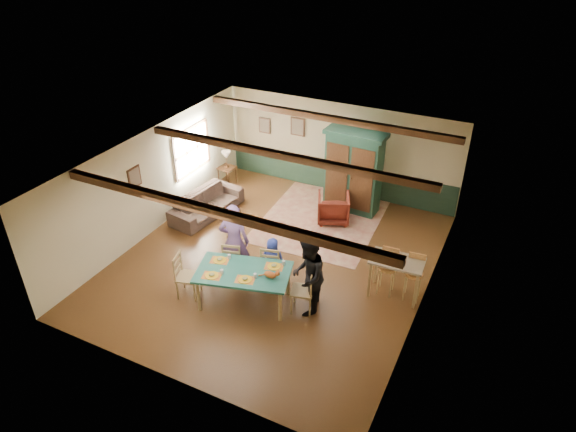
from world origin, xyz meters
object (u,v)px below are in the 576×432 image
at_px(dining_chair_end_left, 188,276).
at_px(bar_stool_right, 413,278).
at_px(dining_table, 244,287).
at_px(armchair, 333,208).
at_px(table_lamp, 226,159).
at_px(armoire, 353,172).
at_px(person_child, 273,260).
at_px(person_woman, 308,276).
at_px(sofa, 207,204).
at_px(dining_chair_far_right, 272,263).
at_px(bar_stool_left, 387,272).
at_px(dining_chair_end_right, 302,290).
at_px(end_table, 227,176).
at_px(cat, 270,274).
at_px(person_man, 234,241).
at_px(counter_table, 395,278).
at_px(dining_chair_far_left, 234,259).

xyz_separation_m(dining_chair_end_left, bar_stool_right, (4.38, 2.02, 0.02)).
bearing_deg(dining_table, armchair, 83.41).
bearing_deg(table_lamp, armoire, 3.70).
relative_size(person_child, armchair, 1.29).
relative_size(person_woman, sofa, 0.80).
bearing_deg(person_woman, bar_stool_right, 109.86).
xyz_separation_m(dining_chair_far_right, bar_stool_right, (2.97, 0.82, 0.02)).
height_order(dining_chair_far_right, table_lamp, table_lamp).
distance_m(dining_table, bar_stool_left, 3.09).
xyz_separation_m(dining_chair_end_right, person_woman, (0.10, 0.03, 0.38)).
relative_size(dining_chair_far_right, end_table, 1.82).
xyz_separation_m(person_woman, bar_stool_left, (1.31, 1.28, -0.35)).
bearing_deg(dining_chair_end_left, sofa, 12.00).
bearing_deg(dining_chair_far_right, armoire, -112.26).
relative_size(dining_chair_end_left, bar_stool_right, 0.96).
distance_m(sofa, bar_stool_right, 6.06).
height_order(cat, sofa, cat).
bearing_deg(armchair, bar_stool_left, 110.14).
bearing_deg(bar_stool_left, person_man, -167.00).
bearing_deg(end_table, counter_table, -25.43).
xyz_separation_m(dining_chair_end_right, table_lamp, (-4.43, 4.17, 0.31)).
height_order(dining_chair_far_left, person_child, person_child).
distance_m(bar_stool_left, bar_stool_right, 0.57).
relative_size(person_woman, cat, 4.58).
height_order(armchair, sofa, armchair).
relative_size(person_man, counter_table, 1.66).
xyz_separation_m(person_man, bar_stool_left, (3.26, 0.92, -0.39)).
relative_size(dining_table, table_lamp, 3.77).
height_order(dining_chair_end_left, armoire, armoire).
height_order(dining_chair_end_right, person_woman, person_woman).
height_order(dining_chair_far_right, sofa, dining_chair_far_right).
bearing_deg(bar_stool_right, dining_chair_end_right, -150.19).
height_order(cat, counter_table, cat).
bearing_deg(person_child, dining_chair_far_right, 90.00).
height_order(dining_table, dining_chair_end_right, dining_chair_end_right).
bearing_deg(dining_chair_far_right, end_table, -61.99).
distance_m(person_man, armchair, 3.45).
distance_m(end_table, bar_stool_left, 6.51).
bearing_deg(person_man, sofa, -58.60).
distance_m(cat, end_table, 5.90).
distance_m(person_woman, bar_stool_left, 1.86).
xyz_separation_m(dining_chair_far_left, end_table, (-2.60, 3.86, -0.23)).
relative_size(person_child, armoire, 0.47).
distance_m(person_man, person_child, 0.95).
xyz_separation_m(dining_table, sofa, (-2.79, 2.73, -0.08)).
bearing_deg(dining_chair_end_right, cat, -80.54).
bearing_deg(dining_chair_far_right, dining_chair_end_left, 24.92).
bearing_deg(sofa, person_child, -112.92).
xyz_separation_m(cat, end_table, (-3.83, 4.45, -0.63)).
relative_size(dining_chair_end_right, sofa, 0.46).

